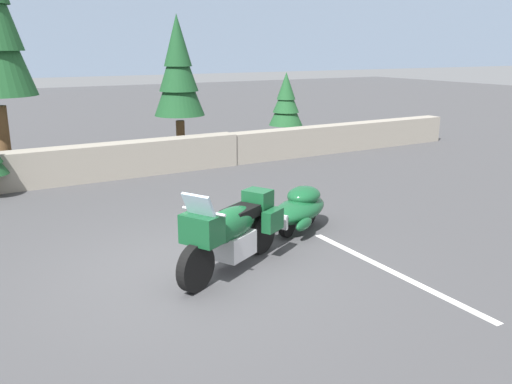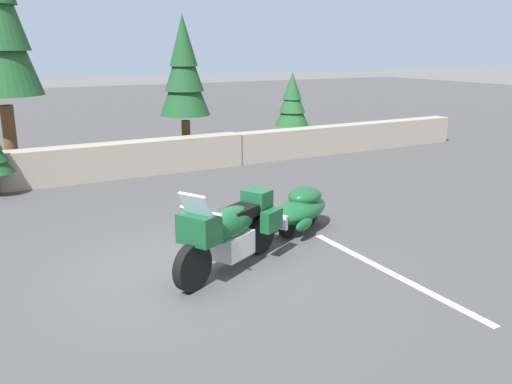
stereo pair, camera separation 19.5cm
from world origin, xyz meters
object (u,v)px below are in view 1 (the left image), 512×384
(car_shaped_trailer, at_px, (299,208))
(pine_tree_secondary, at_px, (286,102))
(touring_motorcycle, at_px, (231,230))
(pine_tree_far_right, at_px, (178,71))

(car_shaped_trailer, xyz_separation_m, pine_tree_secondary, (4.04, 6.65, 1.11))
(car_shaped_trailer, bearing_deg, touring_motorcycle, -152.28)
(touring_motorcycle, bearing_deg, pine_tree_far_right, 72.84)
(pine_tree_secondary, height_order, pine_tree_far_right, pine_tree_far_right)
(touring_motorcycle, distance_m, pine_tree_far_right, 8.20)
(touring_motorcycle, height_order, pine_tree_far_right, pine_tree_far_right)
(car_shaped_trailer, bearing_deg, pine_tree_secondary, 58.69)
(touring_motorcycle, bearing_deg, car_shaped_trailer, 27.72)
(touring_motorcycle, relative_size, car_shaped_trailer, 1.00)
(pine_tree_far_right, bearing_deg, touring_motorcycle, -107.16)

